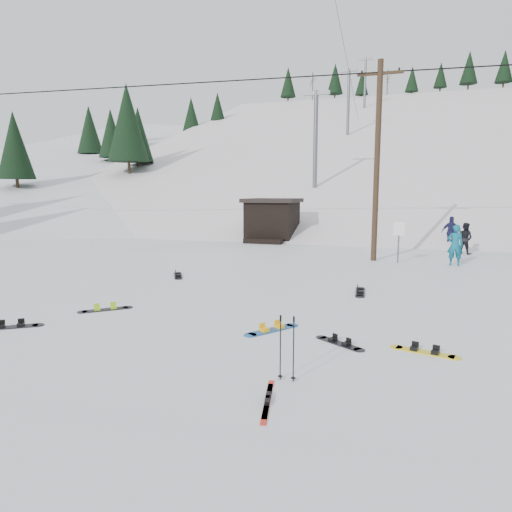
% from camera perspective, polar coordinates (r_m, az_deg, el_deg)
% --- Properties ---
extents(ground, '(200.00, 200.00, 0.00)m').
position_cam_1_polar(ground, '(9.13, -5.15, -12.62)').
color(ground, silver).
rests_on(ground, ground).
extents(ski_slope, '(60.00, 85.24, 65.97)m').
position_cam_1_polar(ski_slope, '(64.73, 14.90, -5.76)').
color(ski_slope, silver).
rests_on(ski_slope, ground).
extents(ridge_left, '(47.54, 95.03, 58.38)m').
position_cam_1_polar(ridge_left, '(69.81, -16.53, -3.97)').
color(ridge_left, silver).
rests_on(ridge_left, ground).
extents(treeline_left, '(20.00, 64.00, 10.00)m').
position_cam_1_polar(treeline_left, '(60.81, -19.70, 4.61)').
color(treeline_left, black).
rests_on(treeline_left, ground).
extents(treeline_crest, '(50.00, 6.00, 10.00)m').
position_cam_1_polar(treeline_crest, '(93.93, 16.37, 5.83)').
color(treeline_crest, black).
rests_on(treeline_crest, ski_slope).
extents(utility_pole, '(2.00, 0.26, 9.00)m').
position_cam_1_polar(utility_pole, '(21.91, 14.90, 11.66)').
color(utility_pole, '#3A2819').
rests_on(utility_pole, ground).
extents(trail_sign, '(0.50, 0.09, 1.85)m').
position_cam_1_polar(trail_sign, '(21.48, 17.43, 2.54)').
color(trail_sign, '#595B60').
rests_on(trail_sign, ground).
extents(lift_hut, '(3.40, 4.10, 2.75)m').
position_cam_1_polar(lift_hut, '(30.03, 2.04, 4.56)').
color(lift_hut, black).
rests_on(lift_hut, ground).
extents(lift_tower_near, '(2.20, 0.36, 8.00)m').
position_cam_1_polar(lift_tower_near, '(38.82, 7.46, 14.91)').
color(lift_tower_near, '#595B60').
rests_on(lift_tower_near, ski_slope).
extents(lift_tower_mid, '(2.20, 0.36, 8.00)m').
position_cam_1_polar(lift_tower_mid, '(59.34, 11.48, 18.78)').
color(lift_tower_mid, '#595B60').
rests_on(lift_tower_mid, ski_slope).
extents(lift_tower_far, '(2.20, 0.36, 8.00)m').
position_cam_1_polar(lift_tower_far, '(80.13, 13.49, 20.62)').
color(lift_tower_far, '#595B60').
rests_on(lift_tower_far, ski_slope).
extents(hero_snowboard, '(1.00, 1.32, 0.11)m').
position_cam_1_polar(hero_snowboard, '(10.78, 2.00, -9.16)').
color(hero_snowboard, '#18549C').
rests_on(hero_snowboard, ground).
extents(hero_skis, '(0.40, 1.48, 0.08)m').
position_cam_1_polar(hero_skis, '(7.41, 1.46, -17.54)').
color(hero_skis, '#AA1E11').
rests_on(hero_skis, ground).
extents(ski_poles, '(0.31, 0.08, 1.14)m').
position_cam_1_polar(ski_poles, '(7.94, 3.89, -11.34)').
color(ski_poles, black).
rests_on(ski_poles, ground).
extents(board_scatter_a, '(1.24, 0.94, 0.10)m').
position_cam_1_polar(board_scatter_a, '(12.45, -28.28, -7.77)').
color(board_scatter_a, black).
rests_on(board_scatter_a, ground).
extents(board_scatter_b, '(0.91, 1.37, 0.11)m').
position_cam_1_polar(board_scatter_b, '(17.72, -9.72, -2.40)').
color(board_scatter_b, black).
rests_on(board_scatter_b, ground).
extents(board_scatter_c, '(1.14, 1.08, 0.10)m').
position_cam_1_polar(board_scatter_c, '(13.21, -18.31, -6.32)').
color(board_scatter_c, black).
rests_on(board_scatter_c, ground).
extents(board_scatter_d, '(1.12, 0.80, 0.09)m').
position_cam_1_polar(board_scatter_d, '(10.04, 10.41, -10.63)').
color(board_scatter_d, black).
rests_on(board_scatter_d, ground).
extents(board_scatter_e, '(1.35, 0.53, 0.10)m').
position_cam_1_polar(board_scatter_e, '(9.97, 20.33, -11.15)').
color(board_scatter_e, yellow).
rests_on(board_scatter_e, ground).
extents(board_scatter_f, '(0.41, 1.57, 0.11)m').
position_cam_1_polar(board_scatter_f, '(15.03, 12.89, -4.38)').
color(board_scatter_f, black).
rests_on(board_scatter_f, ground).
extents(skier_teal, '(0.66, 0.44, 1.80)m').
position_cam_1_polar(skier_teal, '(21.64, 23.63, 1.26)').
color(skier_teal, '#0B586E').
rests_on(skier_teal, ground).
extents(skier_dark, '(0.99, 0.93, 1.63)m').
position_cam_1_polar(skier_dark, '(25.78, 24.64, 2.01)').
color(skier_dark, black).
rests_on(skier_dark, ground).
extents(skier_navy, '(1.13, 0.67, 1.80)m').
position_cam_1_polar(skier_navy, '(28.29, 23.22, 2.75)').
color(skier_navy, '#1B1B45').
rests_on(skier_navy, ground).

